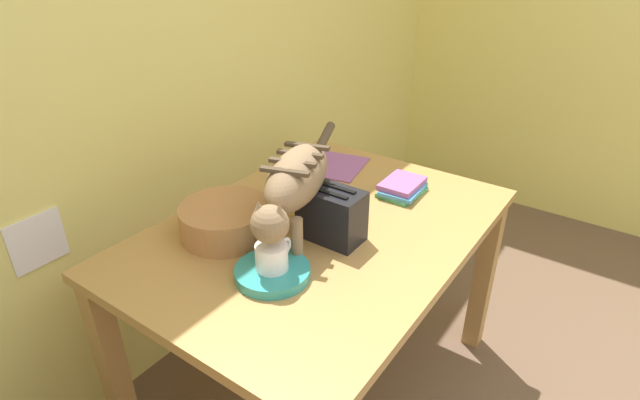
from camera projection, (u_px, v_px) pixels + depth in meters
The scene contains 9 objects.
wall_rear at pixel (146, 52), 1.73m from camera, with size 4.77×0.11×2.50m.
dining_table at pixel (320, 248), 1.71m from camera, with size 1.29×0.93×0.75m.
cat at pixel (295, 183), 1.50m from camera, with size 0.62×0.26×0.29m.
saucer_bowl at pixel (273, 272), 1.42m from camera, with size 0.22×0.22×0.03m, color teal.
coffee_mug at pixel (272, 256), 1.40m from camera, with size 0.13×0.09×0.08m.
magazine at pixel (335, 166), 2.09m from camera, with size 0.26×0.22×0.01m, color #91519B.
book_stack at pixel (402, 188), 1.87m from camera, with size 0.19×0.14×0.05m.
wicker_basket at pixel (226, 220), 1.61m from camera, with size 0.29×0.29×0.10m.
toaster at pixel (332, 214), 1.57m from camera, with size 0.12×0.20×0.18m.
Camera 1 is at (-1.10, 0.58, 1.62)m, focal length 28.08 mm.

